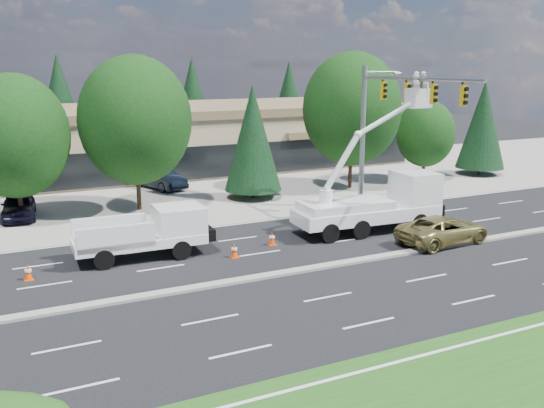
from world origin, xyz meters
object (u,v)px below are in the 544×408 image
bucket_truck (381,197)px  utility_pickup (149,237)px  signal_mast (385,116)px  minivan (444,230)px

bucket_truck → utility_pickup: bearing=179.4°
utility_pickup → bucket_truck: bucket_truck is taller
signal_mast → utility_pickup: 15.97m
signal_mast → minivan: signal_mast is taller
signal_mast → bucket_truck: (-2.16, -2.88, -4.14)m
bucket_truck → minivan: size_ratio=1.74×
utility_pickup → signal_mast: bearing=10.0°
utility_pickup → minivan: 14.96m
signal_mast → minivan: bearing=-96.7°
minivan → bucket_truck: bearing=17.4°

